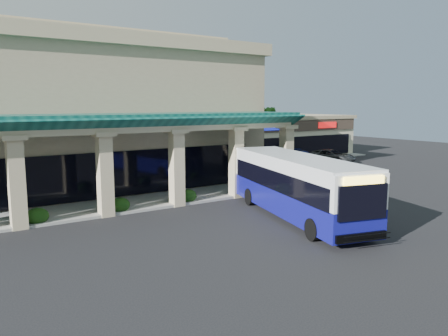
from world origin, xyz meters
TOP-DOWN VIEW (x-y plane):
  - ground at (0.00, 0.00)m, footprint 110.00×110.00m
  - main_building at (-8.00, 16.00)m, footprint 30.80×14.80m
  - arcade at (-8.00, 6.80)m, footprint 30.00×6.20m
  - strip_mall at (18.00, 24.00)m, footprint 22.50×12.50m
  - palm_0 at (8.50, 11.00)m, footprint 2.40×2.40m
  - palm_1 at (9.50, 14.00)m, footprint 2.40×2.40m
  - broadleaf_tree at (7.50, 19.00)m, footprint 2.60×2.60m
  - transit_bus at (1.11, -1.00)m, footprint 5.96×12.55m
  - pedestrian at (3.78, -1.99)m, footprint 0.48×0.71m
  - car_silver at (12.01, 13.38)m, footprint 2.11×4.51m
  - car_white at (14.93, 14.65)m, footprint 1.51×4.34m
  - car_red at (16.29, 14.19)m, footprint 3.96×5.66m
  - car_gray at (19.94, 13.48)m, footprint 3.98×5.82m

SIDE VIEW (x-z plane):
  - ground at x=0.00m, z-range 0.00..0.00m
  - car_white at x=14.93m, z-range 0.00..1.43m
  - car_gray at x=19.94m, z-range 0.00..1.48m
  - car_silver at x=12.01m, z-range 0.00..1.49m
  - car_red at x=16.29m, z-range 0.00..1.52m
  - pedestrian at x=3.78m, z-range 0.00..1.91m
  - transit_bus at x=1.11m, z-range 0.00..3.42m
  - broadleaf_tree at x=7.50m, z-range 0.00..4.81m
  - strip_mall at x=18.00m, z-range 0.00..4.90m
  - arcade at x=-8.00m, z-range 0.00..5.70m
  - palm_1 at x=9.50m, z-range 0.00..5.80m
  - palm_0 at x=8.50m, z-range 0.00..6.60m
  - main_building at x=-8.00m, z-range 0.00..11.35m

